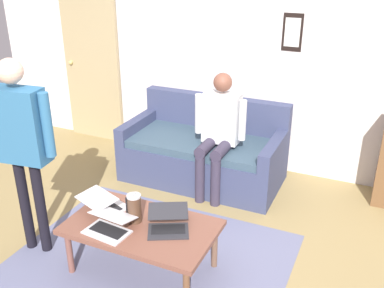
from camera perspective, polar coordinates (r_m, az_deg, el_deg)
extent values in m
plane|color=#947E4D|center=(3.77, -4.20, -15.57)|extent=(7.68, 7.68, 0.00)
cube|color=slate|center=(3.70, -7.06, -16.54)|extent=(2.22, 2.18, 0.01)
cube|color=silver|center=(5.06, 7.42, 11.76)|extent=(7.04, 0.10, 2.70)
cube|color=black|center=(4.85, 12.85, 13.89)|extent=(0.21, 0.02, 0.39)
cube|color=silver|center=(4.84, 12.83, 13.88)|extent=(0.16, 0.00, 0.30)
cube|color=tan|center=(6.00, -12.80, 10.07)|extent=(0.82, 0.05, 2.05)
sphere|color=tan|center=(6.16, -15.39, 10.11)|extent=(0.06, 0.06, 0.06)
cube|color=#373E5E|center=(4.95, 1.38, -2.34)|extent=(1.72, 0.88, 0.42)
cube|color=#364B5B|center=(4.82, 1.32, 0.23)|extent=(1.48, 0.80, 0.08)
cube|color=#373E5E|center=(5.09, 3.07, 3.79)|extent=(1.72, 0.14, 0.46)
cube|color=#373E5E|center=(4.59, 10.67, -0.64)|extent=(0.12, 0.88, 0.20)
cube|color=#373E5E|center=(5.16, -6.82, 2.39)|extent=(0.12, 0.88, 0.20)
cube|color=brown|center=(3.52, -6.54, -10.62)|extent=(1.16, 0.68, 0.04)
cylinder|color=brown|center=(3.73, -15.53, -13.31)|extent=(0.05, 0.05, 0.38)
cylinder|color=brown|center=(3.66, 2.92, -13.11)|extent=(0.05, 0.05, 0.38)
cylinder|color=brown|center=(4.07, -10.76, -9.34)|extent=(0.05, 0.05, 0.38)
cube|color=#28282D|center=(3.42, -3.08, -11.19)|extent=(0.37, 0.33, 0.01)
cube|color=black|center=(3.43, -3.08, -10.92)|extent=(0.29, 0.23, 0.00)
cube|color=#28282D|center=(3.46, -3.11, -8.61)|extent=(0.36, 0.32, 0.04)
cube|color=#B7CBF4|center=(3.46, -3.11, -8.64)|extent=(0.33, 0.28, 0.03)
cube|color=silver|center=(3.78, -10.77, -7.82)|extent=(0.39, 0.33, 0.01)
cube|color=black|center=(3.77, -11.01, -7.82)|extent=(0.31, 0.23, 0.00)
cube|color=silver|center=(3.68, -12.22, -6.84)|extent=(0.39, 0.32, 0.03)
cube|color=white|center=(3.68, -12.18, -6.83)|extent=(0.35, 0.29, 0.03)
cube|color=silver|center=(3.46, -10.94, -11.09)|extent=(0.36, 0.25, 0.01)
cube|color=black|center=(3.47, -10.76, -10.86)|extent=(0.29, 0.16, 0.00)
cube|color=silver|center=(3.46, -10.17, -9.00)|extent=(0.35, 0.23, 0.05)
cube|color=silver|center=(3.46, -10.20, -9.03)|extent=(0.32, 0.21, 0.04)
cylinder|color=#4C3323|center=(3.51, -7.44, -8.34)|extent=(0.11, 0.11, 0.22)
cylinder|color=#B7B7BC|center=(3.45, -7.54, -6.69)|extent=(0.11, 0.11, 0.02)
sphere|color=#B2B2B7|center=(3.43, -7.56, -6.35)|extent=(0.03, 0.03, 0.03)
cube|color=black|center=(3.53, -8.42, -7.92)|extent=(0.01, 0.01, 0.15)
cylinder|color=black|center=(4.00, -20.76, -7.32)|extent=(0.09, 0.09, 0.85)
cylinder|color=black|center=(3.92, -18.95, -7.74)|extent=(0.09, 0.09, 0.85)
cube|color=#2D628C|center=(3.65, -21.42, 2.25)|extent=(0.44, 0.24, 0.60)
cylinder|color=#2D628C|center=(3.50, -18.21, 2.32)|extent=(0.09, 0.09, 0.51)
sphere|color=beige|center=(3.53, -22.45, 8.70)|extent=(0.19, 0.19, 0.19)
cylinder|color=#352E40|center=(4.44, 3.04, -5.04)|extent=(0.10, 0.10, 0.50)
cylinder|color=#352E40|center=(4.49, 1.02, -4.62)|extent=(0.10, 0.10, 0.50)
cylinder|color=#352E40|center=(4.46, 3.97, -0.63)|extent=(0.12, 0.40, 0.12)
cylinder|color=#352E40|center=(4.51, 1.95, -0.27)|extent=(0.12, 0.40, 0.12)
cube|color=silver|center=(4.54, 3.86, 3.40)|extent=(0.37, 0.20, 0.52)
cylinder|color=silver|center=(4.41, 6.52, 3.05)|extent=(0.08, 0.08, 0.42)
cylinder|color=silver|center=(4.57, 0.86, 3.94)|extent=(0.08, 0.08, 0.42)
sphere|color=brown|center=(4.42, 4.00, 7.95)|extent=(0.19, 0.19, 0.19)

